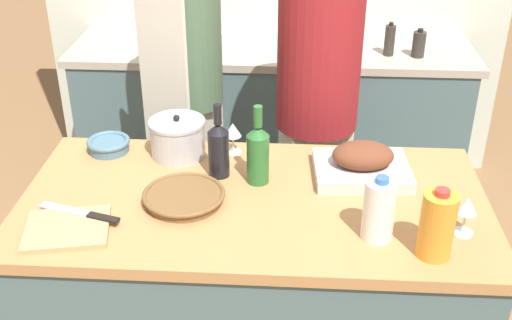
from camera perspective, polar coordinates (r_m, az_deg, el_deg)
kitchen_island at (r=2.42m, az=-0.18°, el=-12.07°), size 1.57×0.80×0.87m
back_counter at (r=3.68m, az=1.35°, el=3.56°), size 2.16×0.60×0.89m
roasting_pan at (r=2.29m, az=9.42°, el=-0.32°), size 0.35×0.28×0.13m
wicker_basket at (r=2.15m, az=-6.43°, el=-3.25°), size 0.28×0.28×0.04m
cutting_board at (r=2.08m, az=-16.44°, el=-5.90°), size 0.29×0.26×0.02m
stock_pot at (r=2.41m, az=-6.97°, el=1.97°), size 0.21×0.21×0.17m
mixing_bowl at (r=2.50m, az=-12.96°, el=1.35°), size 0.16×0.16×0.05m
juice_jug at (r=1.92m, az=15.80°, el=-5.59°), size 0.10×0.10×0.22m
milk_jug at (r=1.96m, az=10.87°, el=-4.38°), size 0.10×0.10×0.21m
wine_bottle_green at (r=2.20m, az=0.17°, el=0.66°), size 0.08×0.08×0.29m
wine_bottle_dark at (r=2.25m, az=-3.35°, el=1.06°), size 0.07×0.07×0.27m
wine_glass_left at (r=2.05m, az=18.23°, el=-4.05°), size 0.07×0.07×0.13m
wine_glass_right at (r=2.40m, az=-2.07°, el=2.54°), size 0.07×0.07×0.12m
knife_chef at (r=2.12m, az=-15.20°, el=-4.57°), size 0.28×0.11×0.01m
stand_mixer at (r=3.56m, az=-4.00°, el=12.68°), size 0.18×0.14×0.33m
condiment_bottle_tall at (r=3.42m, az=11.79°, el=10.39°), size 0.05×0.05×0.17m
condiment_bottle_short at (r=3.44m, az=14.27°, el=9.96°), size 0.07×0.07×0.15m
condiment_bottle_extra at (r=3.61m, az=5.34°, el=12.03°), size 0.06×0.06×0.20m
person_cook_aproned at (r=2.85m, az=-6.26°, el=7.76°), size 0.34×0.36×1.78m
person_cook_guest at (r=2.82m, az=5.46°, el=5.27°), size 0.36×0.36×1.63m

